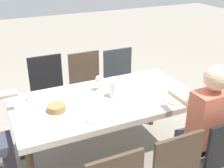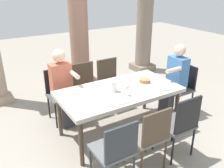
{
  "view_description": "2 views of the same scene",
  "coord_description": "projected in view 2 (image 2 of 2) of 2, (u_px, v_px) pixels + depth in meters",
  "views": [
    {
      "loc": [
        1.01,
        2.35,
        2.1
      ],
      "look_at": [
        -0.1,
        -0.05,
        0.88
      ],
      "focal_mm": 46.28,
      "sensor_mm": 36.0,
      "label": 1
    },
    {
      "loc": [
        -1.82,
        -2.79,
        2.29
      ],
      "look_at": [
        -0.1,
        0.05,
        0.85
      ],
      "focal_mm": 39.0,
      "sensor_mm": 36.0,
      "label": 2
    }
  ],
  "objects": [
    {
      "name": "diner_man_white",
      "position": [
        63.0,
        86.0,
        3.96
      ],
      "size": [
        0.35,
        0.49,
        1.29
      ],
      "color": "#3F3F4C",
      "rests_on": "ground"
    },
    {
      "name": "fork_2",
      "position": [
        112.0,
        82.0,
        3.94
      ],
      "size": [
        0.03,
        0.17,
        0.01
      ],
      "primitive_type": "cube",
      "rotation": [
        0.0,
        0.0,
        0.06
      ],
      "color": "silver",
      "rests_on": "dining_table"
    },
    {
      "name": "diner_woman_green",
      "position": [
        174.0,
        79.0,
        4.23
      ],
      "size": [
        0.49,
        0.35,
        1.29
      ],
      "color": "#3F3F4C",
      "rests_on": "ground"
    },
    {
      "name": "plate_2",
      "position": [
        120.0,
        80.0,
        4.01
      ],
      "size": [
        0.24,
        0.24,
        0.02
      ],
      "color": "white",
      "rests_on": "dining_table"
    },
    {
      "name": "stone_column_centre",
      "position": [
        78.0,
        24.0,
        5.27
      ],
      "size": [
        0.54,
        0.54,
        2.82
      ],
      "color": "#936B56",
      "rests_on": "ground"
    },
    {
      "name": "fork_1",
      "position": [
        111.0,
        103.0,
        3.26
      ],
      "size": [
        0.02,
        0.17,
        0.01
      ],
      "primitive_type": "cube",
      "rotation": [
        0.0,
        0.0,
        0.04
      ],
      "color": "silver",
      "rests_on": "dining_table"
    },
    {
      "name": "spoon_2",
      "position": [
        127.0,
        78.0,
        4.08
      ],
      "size": [
        0.02,
        0.17,
        0.01
      ],
      "primitive_type": "cube",
      "rotation": [
        0.0,
        0.0,
        0.02
      ],
      "color": "silver",
      "rests_on": "dining_table"
    },
    {
      "name": "dining_table",
      "position": [
        119.0,
        93.0,
        3.69
      ],
      "size": [
        1.83,
        0.96,
        0.75
      ],
      "color": "beige",
      "rests_on": "ground"
    },
    {
      "name": "chair_west_south",
      "position": [
        115.0,
        149.0,
        2.75
      ],
      "size": [
        0.44,
        0.44,
        0.89
      ],
      "color": "#5B5E61",
      "rests_on": "ground"
    },
    {
      "name": "spoon_3",
      "position": [
        172.0,
        86.0,
        3.79
      ],
      "size": [
        0.02,
        0.17,
        0.01
      ],
      "primitive_type": "cube",
      "rotation": [
        0.0,
        0.0,
        0.03
      ],
      "color": "silver",
      "rests_on": "dining_table"
    },
    {
      "name": "stone_column_far",
      "position": [
        145.0,
        20.0,
        6.16
      ],
      "size": [
        0.53,
        0.53,
        2.72
      ],
      "color": "gray",
      "rests_on": "ground"
    },
    {
      "name": "chair_mid_north",
      "position": [
        86.0,
        85.0,
        4.4
      ],
      "size": [
        0.44,
        0.44,
        0.91
      ],
      "color": "#6A6158",
      "rests_on": "ground"
    },
    {
      "name": "chair_mid_south",
      "position": [
        149.0,
        134.0,
        2.98
      ],
      "size": [
        0.44,
        0.44,
        0.91
      ],
      "color": "#6A6158",
      "rests_on": "ground"
    },
    {
      "name": "plate_0",
      "position": [
        73.0,
        91.0,
        3.61
      ],
      "size": [
        0.25,
        0.25,
        0.02
      ],
      "color": "silver",
      "rests_on": "dining_table"
    },
    {
      "name": "water_pitcher",
      "position": [
        114.0,
        87.0,
        3.58
      ],
      "size": [
        0.11,
        0.11,
        0.17
      ],
      "color": "white",
      "rests_on": "dining_table"
    },
    {
      "name": "ground_plane",
      "position": [
        119.0,
        132.0,
        3.97
      ],
      "size": [
        16.0,
        16.0,
        0.0
      ],
      "primitive_type": "plane",
      "color": "gray"
    },
    {
      "name": "fork_0",
      "position": [
        63.0,
        93.0,
        3.54
      ],
      "size": [
        0.02,
        0.17,
        0.01
      ],
      "primitive_type": "cube",
      "rotation": [
        0.0,
        0.0,
        -0.05
      ],
      "color": "silver",
      "rests_on": "dining_table"
    },
    {
      "name": "wine_glass_1",
      "position": [
        126.0,
        87.0,
        3.44
      ],
      "size": [
        0.08,
        0.08,
        0.17
      ],
      "color": "white",
      "rests_on": "dining_table"
    },
    {
      "name": "spoon_0",
      "position": [
        82.0,
        89.0,
        3.68
      ],
      "size": [
        0.03,
        0.17,
        0.01
      ],
      "primitive_type": "cube",
      "rotation": [
        0.0,
        0.0,
        0.08
      ],
      "color": "silver",
      "rests_on": "dining_table"
    },
    {
      "name": "chair_east_south",
      "position": [
        180.0,
        122.0,
        3.22
      ],
      "size": [
        0.44,
        0.44,
        0.94
      ],
      "color": "#4F4F50",
      "rests_on": "ground"
    },
    {
      "name": "fork_3",
      "position": [
        157.0,
        90.0,
        3.65
      ],
      "size": [
        0.02,
        0.17,
        0.01
      ],
      "primitive_type": "cube",
      "rotation": [
        0.0,
        0.0,
        -0.03
      ],
      "color": "silver",
      "rests_on": "dining_table"
    },
    {
      "name": "chair_east_north",
      "position": [
        110.0,
        79.0,
        4.64
      ],
      "size": [
        0.44,
        0.44,
        0.9
      ],
      "color": "#6A6158",
      "rests_on": "ground"
    },
    {
      "name": "chair_west_north",
      "position": [
        60.0,
        91.0,
        4.17
      ],
      "size": [
        0.44,
        0.44,
        0.9
      ],
      "color": "#4F4F50",
      "rests_on": "ground"
    },
    {
      "name": "bread_basket",
      "position": [
        145.0,
        81.0,
        3.92
      ],
      "size": [
        0.17,
        0.17,
        0.06
      ],
      "primitive_type": "cylinder",
      "color": "#9E7547",
      "rests_on": "dining_table"
    },
    {
      "name": "plate_1",
      "position": [
        120.0,
        100.0,
        3.33
      ],
      "size": [
        0.25,
        0.25,
        0.02
      ],
      "color": "white",
      "rests_on": "dining_table"
    },
    {
      "name": "spoon_1",
      "position": [
        129.0,
        98.0,
        3.4
      ],
      "size": [
        0.03,
        0.17,
        0.01
      ],
      "primitive_type": "cube",
      "rotation": [
        0.0,
        0.0,
        -0.09
      ],
      "color": "silver",
      "rests_on": "dining_table"
    },
    {
      "name": "plate_3",
      "position": [
        165.0,
        88.0,
        3.72
      ],
      "size": [
        0.2,
        0.2,
        0.02
      ],
      "color": "silver",
      "rests_on": "dining_table"
    },
    {
      "name": "chair_head_east",
      "position": [
        181.0,
        85.0,
        4.39
      ],
      "size": [
        0.44,
        0.44,
        0.89
      ],
      "color": "#4F4F50",
      "rests_on": "ground"
    }
  ]
}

